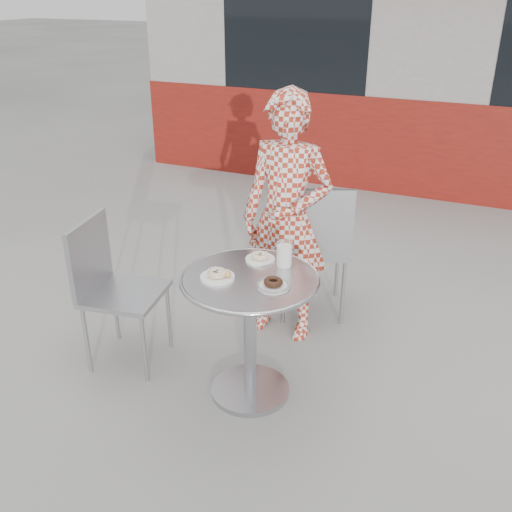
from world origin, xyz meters
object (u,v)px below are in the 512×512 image
at_px(plate_near, 218,275).
at_px(milk_cup, 284,254).
at_px(bistro_table, 250,307).
at_px(seated_person, 286,220).
at_px(plate_checker, 273,284).
at_px(chair_left, 126,320).
at_px(plate_far, 260,257).
at_px(chair_far, 312,272).

relative_size(plate_near, milk_cup, 1.27).
height_order(bistro_table, plate_near, plate_near).
xyz_separation_m(seated_person, plate_checker, (0.21, -0.72, -0.04)).
bearing_deg(chair_left, plate_checker, -102.13).
height_order(plate_checker, milk_cup, milk_cup).
relative_size(chair_left, seated_person, 0.57).
height_order(bistro_table, seated_person, seated_person).
bearing_deg(plate_checker, seated_person, 106.39).
bearing_deg(chair_left, plate_far, -84.55).
xyz_separation_m(chair_far, chair_left, (-0.81, -0.98, -0.02)).
height_order(seated_person, plate_checker, seated_person).
distance_m(chair_far, plate_near, 1.15).
distance_m(bistro_table, chair_far, 1.01).
xyz_separation_m(plate_checker, milk_cup, (-0.04, 0.24, 0.05)).
height_order(seated_person, milk_cup, seated_person).
bearing_deg(milk_cup, chair_far, 96.95).
height_order(chair_far, chair_left, chair_far).
bearing_deg(bistro_table, plate_far, 98.78).
bearing_deg(seated_person, plate_near, -94.24).
xyz_separation_m(chair_far, milk_cup, (0.10, -0.78, 0.49)).
bearing_deg(seated_person, plate_checker, -72.24).
relative_size(bistro_table, plate_far, 4.59).
bearing_deg(plate_near, chair_far, 81.68).
relative_size(chair_left, plate_checker, 5.30).
relative_size(chair_far, milk_cup, 6.98).
distance_m(chair_far, plate_checker, 1.12).
bearing_deg(plate_far, bistro_table, -81.22).
bearing_deg(chair_far, plate_checker, 75.21).
bearing_deg(plate_near, plate_checker, 5.35).
distance_m(bistro_table, milk_cup, 0.32).
xyz_separation_m(chair_left, plate_near, (0.65, -0.07, 0.46)).
xyz_separation_m(plate_near, milk_cup, (0.25, 0.26, 0.04)).
relative_size(chair_far, chair_left, 1.08).
bearing_deg(bistro_table, seated_person, 95.65).
bearing_deg(seated_person, bistro_table, -82.99).
distance_m(plate_checker, milk_cup, 0.25).
xyz_separation_m(plate_far, milk_cup, (0.14, -0.01, 0.05)).
bearing_deg(bistro_table, plate_checker, -17.43).
xyz_separation_m(plate_near, plate_checker, (0.29, 0.03, -0.00)).
xyz_separation_m(chair_left, milk_cup, (0.90, 0.20, 0.51)).
distance_m(seated_person, plate_far, 0.48).
xyz_separation_m(seated_person, plate_near, (-0.07, -0.75, -0.03)).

